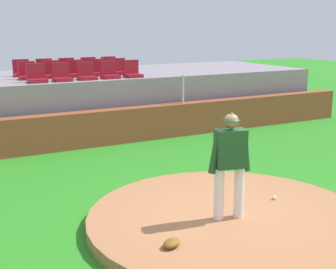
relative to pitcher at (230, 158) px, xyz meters
name	(u,v)px	position (x,y,z in m)	size (l,w,h in m)	color
ground_plane	(229,225)	(0.09, 0.10, -1.18)	(60.00, 60.00, 0.00)	#2A841F
pitchers_mound	(229,220)	(0.09, 0.10, -1.08)	(4.60, 4.60, 0.19)	#A86C45
pitcher	(230,158)	(0.00, 0.00, 0.00)	(0.70, 0.35, 1.71)	white
baseball	(274,198)	(1.17, 0.27, -0.95)	(0.07, 0.07, 0.07)	white
fielding_glove	(172,243)	(-1.28, -0.46, -0.94)	(0.30, 0.20, 0.11)	brown
brick_barrier	(100,128)	(0.09, 6.05, -0.70)	(17.08, 0.40, 0.95)	brown
fence_post_right	(183,89)	(2.68, 6.05, 0.19)	(0.06, 0.06, 0.84)	silver
bleacher_platform	(70,101)	(0.09, 8.76, -0.34)	(15.94, 4.46, 1.68)	gray
stadium_chair_0	(36,77)	(-1.28, 7.07, 0.66)	(0.48, 0.44, 0.50)	maroon
stadium_chair_1	(62,75)	(-0.60, 7.06, 0.66)	(0.48, 0.44, 0.50)	maroon
stadium_chair_2	(86,74)	(0.11, 7.08, 0.66)	(0.48, 0.44, 0.50)	maroon
stadium_chair_3	(109,73)	(0.81, 7.08, 0.66)	(0.48, 0.44, 0.50)	maroon
stadium_chair_4	(132,72)	(1.51, 7.04, 0.66)	(0.48, 0.44, 0.50)	maroon
stadium_chair_5	(28,74)	(-1.33, 7.94, 0.66)	(0.48, 0.44, 0.50)	maroon
stadium_chair_6	(53,72)	(-0.59, 7.98, 0.66)	(0.48, 0.44, 0.50)	maroon
stadium_chair_7	(76,72)	(0.07, 7.94, 0.66)	(0.48, 0.44, 0.50)	maroon
stadium_chair_8	(99,70)	(0.82, 7.97, 0.66)	(0.48, 0.44, 0.50)	maroon
stadium_chair_9	(119,69)	(1.47, 7.96, 0.66)	(0.48, 0.44, 0.50)	maroon
stadium_chair_10	(22,71)	(-1.30, 8.88, 0.66)	(0.48, 0.44, 0.50)	maroon
stadium_chair_11	(45,70)	(-0.60, 8.87, 0.66)	(0.48, 0.44, 0.50)	maroon
stadium_chair_12	(68,69)	(0.10, 8.85, 0.66)	(0.48, 0.44, 0.50)	maroon
stadium_chair_13	(89,68)	(0.81, 8.84, 0.66)	(0.48, 0.44, 0.50)	maroon
stadium_chair_14	(110,67)	(1.51, 8.87, 0.66)	(0.48, 0.44, 0.50)	maroon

